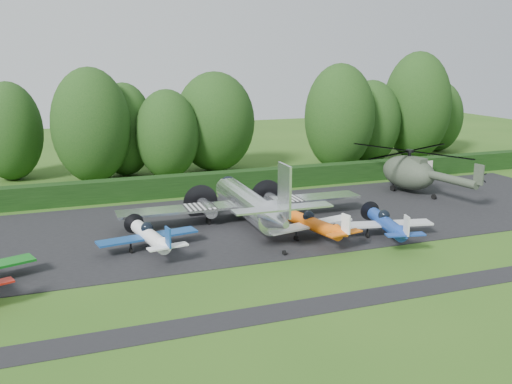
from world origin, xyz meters
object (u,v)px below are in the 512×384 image
object	(u,v)px
transport_plane	(249,203)
light_plane_orange	(313,224)
light_plane_blue	(386,223)
helicopter	(409,170)
sign_board	(420,168)
light_plane_white	(150,236)

from	to	relation	value
transport_plane	light_plane_orange	distance (m)	5.90
light_plane_blue	transport_plane	bearing A→B (deg)	129.65
light_plane_orange	light_plane_blue	distance (m)	5.36
helicopter	sign_board	bearing A→B (deg)	52.97
transport_plane	sign_board	world-z (taller)	transport_plane
transport_plane	light_plane_orange	xyz separation A→B (m)	(3.27, -4.87, -0.65)
light_plane_white	light_plane_blue	distance (m)	17.03
light_plane_white	light_plane_orange	xyz separation A→B (m)	(11.67, -1.39, 0.03)
light_plane_orange	helicopter	world-z (taller)	helicopter
light_plane_white	light_plane_orange	bearing A→B (deg)	2.72
light_plane_white	sign_board	size ratio (longest dim) A/B	2.12
light_plane_orange	light_plane_blue	world-z (taller)	light_plane_blue
helicopter	sign_board	distance (m)	6.66
light_plane_white	helicopter	size ratio (longest dim) A/B	0.48
light_plane_orange	light_plane_blue	bearing A→B (deg)	-6.95
light_plane_blue	sign_board	distance (m)	22.08
light_plane_blue	sign_board	xyz separation A→B (m)	(14.80, 16.38, 0.17)
light_plane_orange	sign_board	distance (m)	24.69
transport_plane	helicopter	xyz separation A→B (m)	(18.44, 5.16, 0.47)
transport_plane	light_plane_blue	bearing A→B (deg)	-39.16
sign_board	light_plane_blue	bearing A→B (deg)	-126.52
transport_plane	helicopter	bearing A→B (deg)	14.85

